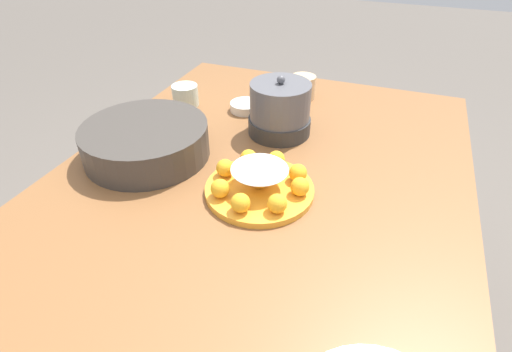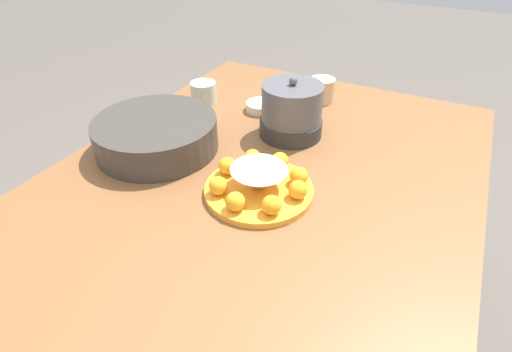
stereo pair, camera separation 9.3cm
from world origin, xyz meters
name	(u,v)px [view 2 (the right image)]	position (x,y,z in m)	size (l,w,h in m)	color
dining_table	(253,213)	(0.00, 0.00, 0.68)	(1.49, 1.03, 0.77)	brown
cake_plate	(259,183)	(-0.01, -0.02, 0.80)	(0.26, 0.26, 0.08)	gold
serving_bowl	(156,134)	(0.03, 0.32, 0.82)	(0.34, 0.34, 0.09)	#3D3833
sauce_bowl	(261,106)	(0.38, 0.17, 0.78)	(0.10, 0.10, 0.03)	silver
cup_near	(322,90)	(0.55, 0.02, 0.81)	(0.09, 0.09, 0.08)	#DBB27F
cup_far	(203,92)	(0.35, 0.38, 0.80)	(0.09, 0.09, 0.07)	beige
warming_pot	(292,111)	(0.28, 0.02, 0.85)	(0.19, 0.19, 0.18)	#2D2D2D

